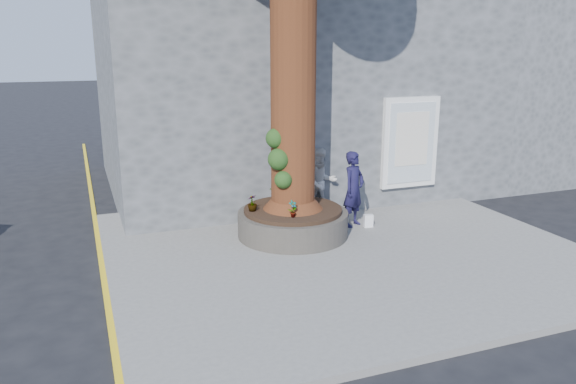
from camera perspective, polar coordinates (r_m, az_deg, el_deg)
name	(u,v)px	position (r m, az deg, el deg)	size (l,w,h in m)	color
ground	(292,283)	(9.89, 0.37, -9.20)	(120.00, 120.00, 0.00)	black
pavement	(344,250)	(11.27, 5.68, -5.84)	(9.00, 8.00, 0.12)	slate
yellow_line	(105,286)	(10.25, -18.11, -9.07)	(0.10, 30.00, 0.01)	yellow
stone_shop	(283,75)	(16.67, -0.52, 11.84)	(10.30, 8.30, 6.30)	#4D5152
neighbour_shop	(503,75)	(20.84, 21.00, 11.05)	(6.00, 8.00, 6.00)	#4D5152
planter	(293,222)	(11.75, 0.50, -3.08)	(2.30, 2.30, 0.60)	black
man	(354,189)	(12.34, 6.69, 0.30)	(0.61, 0.40, 1.66)	#151334
woman	(321,183)	(12.93, 3.34, 0.94)	(0.79, 0.61, 1.62)	silver
shopping_bag	(368,221)	(12.46, 8.15, -2.91)	(0.20, 0.12, 0.28)	white
plant_a	(293,209)	(10.99, 0.50, -1.72)	(0.18, 0.12, 0.35)	gray
plant_b	(296,188)	(12.51, 0.79, 0.46)	(0.22, 0.21, 0.40)	gray
plant_c	(252,203)	(11.43, -3.65, -1.12)	(0.19, 0.19, 0.34)	gray
plant_d	(275,192)	(12.36, -1.32, -0.03)	(0.25, 0.22, 0.27)	gray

